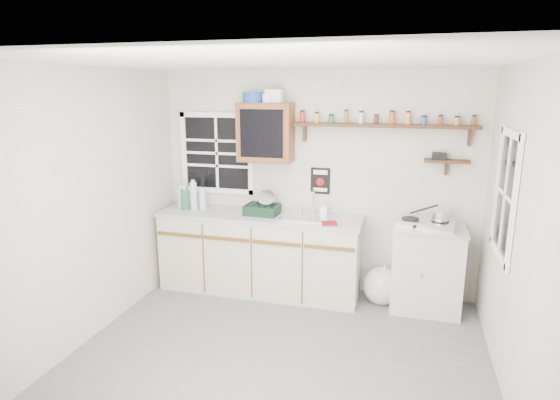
# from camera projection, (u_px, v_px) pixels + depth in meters

# --- Properties ---
(room) EXTENTS (3.64, 3.24, 2.54)m
(room) POSITION_uv_depth(u_px,v_px,m) (279.00, 220.00, 3.82)
(room) COLOR #59595C
(room) RESTS_ON ground
(main_cabinet) EXTENTS (2.31, 0.63, 0.92)m
(main_cabinet) POSITION_uv_depth(u_px,v_px,m) (260.00, 253.00, 5.37)
(main_cabinet) COLOR #B8AC98
(main_cabinet) RESTS_ON floor
(right_cabinet) EXTENTS (0.73, 0.57, 0.91)m
(right_cabinet) POSITION_uv_depth(u_px,v_px,m) (426.00, 268.00, 4.93)
(right_cabinet) COLOR #B8B7B1
(right_cabinet) RESTS_ON floor
(sink) EXTENTS (0.52, 0.44, 0.29)m
(sink) POSITION_uv_depth(u_px,v_px,m) (306.00, 216.00, 5.13)
(sink) COLOR silver
(sink) RESTS_ON main_cabinet
(upper_cabinet) EXTENTS (0.60, 0.32, 0.65)m
(upper_cabinet) POSITION_uv_depth(u_px,v_px,m) (266.00, 132.00, 5.18)
(upper_cabinet) COLOR brown
(upper_cabinet) RESTS_ON wall_back
(upper_cabinet_clutter) EXTENTS (0.45, 0.24, 0.14)m
(upper_cabinet_clutter) POSITION_uv_depth(u_px,v_px,m) (262.00, 97.00, 5.10)
(upper_cabinet_clutter) COLOR #173F9A
(upper_cabinet_clutter) RESTS_ON upper_cabinet
(spice_shelf) EXTENTS (1.91, 0.18, 0.35)m
(spice_shelf) POSITION_uv_depth(u_px,v_px,m) (383.00, 125.00, 4.89)
(spice_shelf) COLOR black
(spice_shelf) RESTS_ON wall_back
(secondary_shelf) EXTENTS (0.45, 0.16, 0.24)m
(secondary_shelf) POSITION_uv_depth(u_px,v_px,m) (444.00, 160.00, 4.82)
(secondary_shelf) COLOR black
(secondary_shelf) RESTS_ON wall_back
(warning_sign) EXTENTS (0.22, 0.02, 0.30)m
(warning_sign) POSITION_uv_depth(u_px,v_px,m) (320.00, 181.00, 5.29)
(warning_sign) COLOR black
(warning_sign) RESTS_ON wall_back
(window_back) EXTENTS (0.93, 0.03, 0.98)m
(window_back) POSITION_uv_depth(u_px,v_px,m) (217.00, 153.00, 5.55)
(window_back) COLOR black
(window_back) RESTS_ON wall_back
(window_right) EXTENTS (0.03, 0.78, 1.08)m
(window_right) POSITION_uv_depth(u_px,v_px,m) (506.00, 195.00, 3.83)
(window_right) COLOR black
(window_right) RESTS_ON wall_back
(water_bottles) EXTENTS (0.36, 0.17, 0.35)m
(water_bottles) POSITION_uv_depth(u_px,v_px,m) (190.00, 197.00, 5.47)
(water_bottles) COLOR silver
(water_bottles) RESTS_ON main_cabinet
(dish_rack) EXTENTS (0.38, 0.29, 0.28)m
(dish_rack) POSITION_uv_depth(u_px,v_px,m) (263.00, 207.00, 5.23)
(dish_rack) COLOR black
(dish_rack) RESTS_ON main_cabinet
(soap_bottle) EXTENTS (0.08, 0.08, 0.17)m
(soap_bottle) POSITION_uv_depth(u_px,v_px,m) (324.00, 209.00, 5.17)
(soap_bottle) COLOR white
(soap_bottle) RESTS_ON main_cabinet
(rag) EXTENTS (0.19, 0.18, 0.02)m
(rag) POSITION_uv_depth(u_px,v_px,m) (329.00, 223.00, 4.87)
(rag) COLOR maroon
(rag) RESTS_ON main_cabinet
(hotplate) EXTENTS (0.62, 0.39, 0.08)m
(hotplate) POSITION_uv_depth(u_px,v_px,m) (425.00, 223.00, 4.80)
(hotplate) COLOR silver
(hotplate) RESTS_ON right_cabinet
(saucepan) EXTENTS (0.39, 0.26, 0.18)m
(saucepan) POSITION_uv_depth(u_px,v_px,m) (440.00, 216.00, 4.75)
(saucepan) COLOR silver
(saucepan) RESTS_ON hotplate
(trash_bag) EXTENTS (0.41, 0.37, 0.47)m
(trash_bag) POSITION_uv_depth(u_px,v_px,m) (382.00, 285.00, 5.11)
(trash_bag) COLOR silver
(trash_bag) RESTS_ON floor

